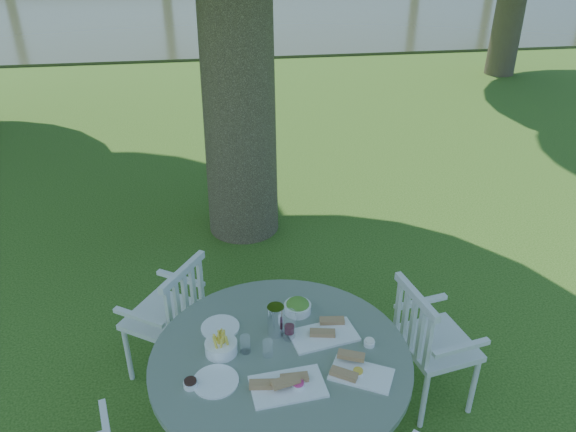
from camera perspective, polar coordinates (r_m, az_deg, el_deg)
The scene contains 5 objects.
ground at distance 4.91m, azimuth 0.33°, elevation -9.83°, with size 140.00×140.00×0.00m, color #1C3E0C.
table at distance 3.38m, azimuth -0.74°, elevation -15.93°, with size 1.49×1.49×0.85m.
chair_ne at distance 3.92m, azimuth 13.78°, elevation -11.99°, with size 0.54×0.56×0.96m.
chair_nw at distance 4.10m, azimuth -11.54°, elevation -9.52°, with size 0.65×0.66×0.97m.
tableware at distance 3.31m, azimuth -1.36°, elevation -12.67°, with size 1.15×0.84×0.20m.
Camera 1 is at (-0.57, -3.77, 3.09)m, focal length 35.00 mm.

